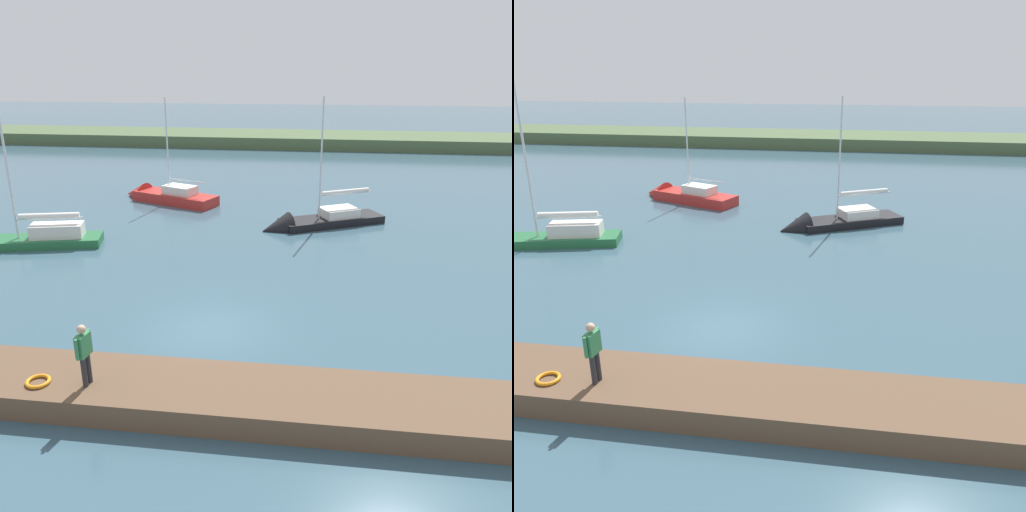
% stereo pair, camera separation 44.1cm
% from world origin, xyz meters
% --- Properties ---
extents(ground_plane, '(200.00, 200.00, 0.00)m').
position_xyz_m(ground_plane, '(0.00, 0.00, 0.00)').
color(ground_plane, '#385666').
extents(far_shoreline, '(180.00, 8.00, 2.40)m').
position_xyz_m(far_shoreline, '(0.00, -43.18, 0.00)').
color(far_shoreline, '#4C603D').
rests_on(far_shoreline, ground_plane).
extents(dock_pier, '(23.60, 2.50, 0.70)m').
position_xyz_m(dock_pier, '(0.00, 4.31, 0.35)').
color(dock_pier, brown).
rests_on(dock_pier, ground_plane).
extents(life_ring_buoy, '(0.66, 0.66, 0.10)m').
position_xyz_m(life_ring_buoy, '(3.59, 4.81, 0.75)').
color(life_ring_buoy, orange).
rests_on(life_ring_buoy, dock_pier).
extents(sailboat_behind_pier, '(7.73, 3.44, 8.98)m').
position_xyz_m(sailboat_behind_pier, '(11.39, -7.33, 0.23)').
color(sailboat_behind_pier, '#236638').
rests_on(sailboat_behind_pier, ground_plane).
extents(sailboat_far_left, '(7.14, 4.31, 7.37)m').
position_xyz_m(sailboat_far_left, '(6.79, -17.13, 0.22)').
color(sailboat_far_left, '#B22823').
rests_on(sailboat_far_left, ground_plane).
extents(sailboat_mid_channel, '(7.18, 4.93, 7.87)m').
position_xyz_m(sailboat_mid_channel, '(-3.19, -12.67, 0.14)').
color(sailboat_mid_channel, black).
rests_on(sailboat_mid_channel, ground_plane).
extents(person_on_dock, '(0.28, 0.65, 1.74)m').
position_xyz_m(person_on_dock, '(2.26, 4.67, 1.71)').
color(person_on_dock, '#28282D').
rests_on(person_on_dock, dock_pier).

